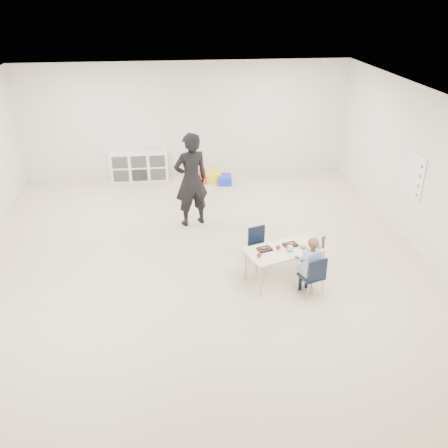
{
  "coord_description": "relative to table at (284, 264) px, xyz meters",
  "views": [
    {
      "loc": [
        -0.41,
        -7.02,
        4.33
      ],
      "look_at": [
        0.4,
        -0.14,
        0.85
      ],
      "focal_mm": 38.0,
      "sensor_mm": 36.0,
      "label": 1
    }
  ],
  "objects": [
    {
      "name": "bin_yellow",
      "position": [
        -0.72,
        4.57,
        -0.18
      ],
      "size": [
        0.42,
        0.52,
        0.23
      ],
      "primitive_type": "cube",
      "rotation": [
        0.0,
        0.0,
        -0.1
      ],
      "color": "yellow",
      "rests_on": "ground"
    },
    {
      "name": "apple_near",
      "position": [
        -0.12,
        -0.0,
        0.32
      ],
      "size": [
        0.07,
        0.07,
        0.07
      ],
      "primitive_type": "sphere",
      "color": "maroon",
      "rests_on": "table"
    },
    {
      "name": "adult",
      "position": [
        -1.37,
        2.25,
        0.65
      ],
      "size": [
        0.8,
        0.65,
        1.89
      ],
      "primitive_type": "imported",
      "rotation": [
        0.0,
        0.0,
        3.47
      ],
      "color": "black",
      "rests_on": "ground"
    },
    {
      "name": "bin_red",
      "position": [
        -1.03,
        4.56,
        -0.18
      ],
      "size": [
        0.46,
        0.53,
        0.22
      ],
      "primitive_type": "cube",
      "rotation": [
        0.0,
        0.0,
        -0.25
      ],
      "color": "red",
      "rests_on": "ground"
    },
    {
      "name": "table",
      "position": [
        0.0,
        0.0,
        0.0
      ],
      "size": [
        1.4,
        1.01,
        0.58
      ],
      "rotation": [
        0.0,
        0.0,
        0.32
      ],
      "color": "beige",
      "rests_on": "ground"
    },
    {
      "name": "bread_roll",
      "position": [
        0.29,
        -0.01,
        0.32
      ],
      "size": [
        0.09,
        0.09,
        0.07
      ],
      "primitive_type": "ellipsoid",
      "color": "tan",
      "rests_on": "table"
    },
    {
      "name": "lunch_tray_near",
      "position": [
        0.11,
        0.09,
        0.3
      ],
      "size": [
        0.26,
        0.22,
        0.03
      ],
      "primitive_type": "cube",
      "rotation": [
        0.0,
        0.0,
        0.32
      ],
      "color": "black",
      "rests_on": "table"
    },
    {
      "name": "chair_near",
      "position": [
        0.31,
        -0.46,
        0.05
      ],
      "size": [
        0.42,
        0.41,
        0.7
      ],
      "primitive_type": null,
      "rotation": [
        0.0,
        0.0,
        0.32
      ],
      "color": "black",
      "rests_on": "ground"
    },
    {
      "name": "lunch_tray_far",
      "position": [
        -0.34,
        -0.0,
        0.3
      ],
      "size": [
        0.26,
        0.22,
        0.03
      ],
      "primitive_type": "cube",
      "rotation": [
        0.0,
        0.0,
        0.32
      ],
      "color": "black",
      "rests_on": "table"
    },
    {
      "name": "chair_far",
      "position": [
        -0.31,
        0.46,
        0.05
      ],
      "size": [
        0.42,
        0.41,
        0.7
      ],
      "primitive_type": null,
      "rotation": [
        0.0,
        0.0,
        0.32
      ],
      "color": "black",
      "rests_on": "ground"
    },
    {
      "name": "cubby_shelf",
      "position": [
        -2.53,
        4.87,
        0.06
      ],
      "size": [
        1.4,
        0.4,
        0.7
      ],
      "primitive_type": "cube",
      "color": "white",
      "rests_on": "ground"
    },
    {
      "name": "milk_carton",
      "position": [
        0.05,
        -0.1,
        0.34
      ],
      "size": [
        0.09,
        0.09,
        0.1
      ],
      "primitive_type": "cube",
      "rotation": [
        0.0,
        0.0,
        0.32
      ],
      "color": "white",
      "rests_on": "table"
    },
    {
      "name": "apple_far",
      "position": [
        -0.46,
        -0.21,
        0.32
      ],
      "size": [
        0.07,
        0.07,
        0.07
      ],
      "primitive_type": "sphere",
      "color": "maroon",
      "rests_on": "table"
    },
    {
      "name": "child",
      "position": [
        0.31,
        -0.46,
        0.26
      ],
      "size": [
        0.59,
        0.59,
        1.1
      ],
      "primitive_type": null,
      "rotation": [
        0.0,
        0.0,
        0.32
      ],
      "color": "#9BB1D1",
      "rests_on": "chair_near"
    },
    {
      "name": "rules_poster",
      "position": [
        2.65,
        1.19,
        0.96
      ],
      "size": [
        0.02,
        0.6,
        0.8
      ],
      "primitive_type": "cube",
      "color": "white",
      "rests_on": "room"
    },
    {
      "name": "room",
      "position": [
        -1.33,
        0.59,
        1.11
      ],
      "size": [
        9.0,
        9.02,
        2.8
      ],
      "color": "beige",
      "rests_on": "ground"
    },
    {
      "name": "bin_blue",
      "position": [
        -0.46,
        4.34,
        -0.19
      ],
      "size": [
        0.36,
        0.45,
        0.2
      ],
      "primitive_type": "cube",
      "rotation": [
        0.0,
        0.0,
        -0.1
      ],
      "color": "#1B31CE",
      "rests_on": "ground"
    }
  ]
}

